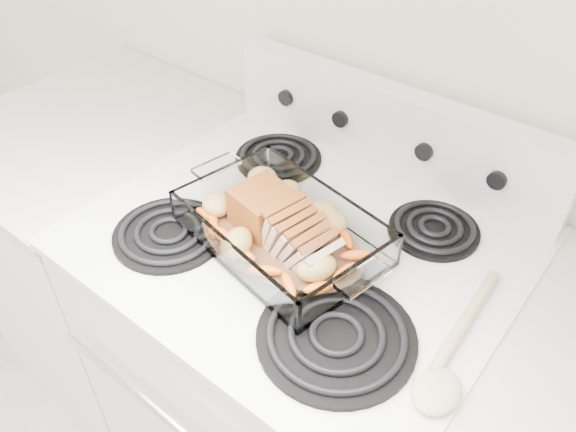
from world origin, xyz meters
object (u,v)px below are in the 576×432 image
Objects in this scene: electric_range at (299,373)px; counter_left at (124,257)px; pork_roast at (275,220)px; baking_dish at (281,234)px.

electric_range is 0.67m from counter_left.
electric_range is at bearing 84.27° from pork_roast.
baking_dish is at bearing 19.46° from pork_roast.
baking_dish is 1.64× the size of pork_roast.
pork_roast is at bearing -4.41° from counter_left.
baking_dish is at bearing -101.84° from electric_range.
electric_range is 3.11× the size of baking_dish.
counter_left is 4.24× the size of pork_roast.
electric_range is 5.08× the size of pork_roast.
counter_left is at bearing -164.95° from pork_roast.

